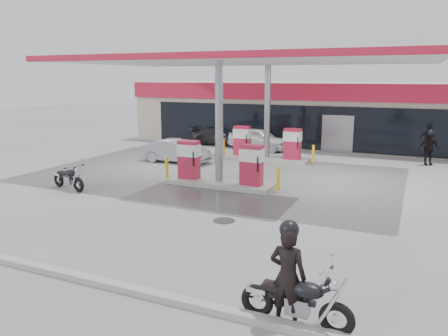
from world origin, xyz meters
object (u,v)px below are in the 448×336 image
at_px(attendant, 221,137).
at_px(parked_car_right, 414,142).
at_px(pump_island_far, 267,147).
at_px(biker_walking, 429,148).
at_px(pump_island_near, 219,169).
at_px(hatchback_silver, 176,151).
at_px(biker_main, 288,276).
at_px(parked_car_left, 221,136).
at_px(parked_motorcycle, 69,179).
at_px(sedan_white, 259,139).
at_px(main_motorcycle, 298,302).

height_order(attendant, parked_car_right, attendant).
bearing_deg(pump_island_far, biker_walking, 15.67).
bearing_deg(pump_island_near, hatchback_silver, 138.99).
bearing_deg(biker_main, parked_car_left, -59.03).
relative_size(hatchback_silver, parked_car_right, 0.83).
height_order(hatchback_silver, parked_car_left, hatchback_silver).
distance_m(attendant, hatchback_silver, 3.57).
bearing_deg(pump_island_near, attendant, 113.95).
relative_size(biker_main, biker_walking, 1.10).
bearing_deg(pump_island_near, parked_car_left, 114.23).
distance_m(parked_motorcycle, parked_car_right, 19.40).
distance_m(pump_island_far, sedan_white, 3.55).
xyz_separation_m(main_motorcycle, hatchback_silver, (-9.73, 12.40, 0.12)).
bearing_deg(pump_island_near, sedan_white, 99.52).
height_order(pump_island_near, parked_car_left, pump_island_near).
bearing_deg(biker_walking, attendant, 165.46).
distance_m(main_motorcycle, hatchback_silver, 15.76).
xyz_separation_m(attendant, biker_walking, (10.95, 1.20, -0.12)).
bearing_deg(pump_island_far, attendant, 162.17).
bearing_deg(biker_main, biker_walking, -95.00).
height_order(parked_car_left, parked_car_right, parked_car_right).
bearing_deg(parked_car_left, attendant, -156.90).
distance_m(pump_island_near, main_motorcycle, 10.42).
bearing_deg(parked_car_left, hatchback_silver, -178.55).
relative_size(pump_island_near, main_motorcycle, 2.44).
distance_m(parked_motorcycle, hatchback_silver, 6.69).
bearing_deg(hatchback_silver, pump_island_far, -59.87).
xyz_separation_m(parked_car_left, parked_car_right, (11.63, 2.00, 0.02)).
height_order(main_motorcycle, biker_main, biker_main).
relative_size(pump_island_near, parked_car_left, 1.29).
relative_size(main_motorcycle, biker_walking, 1.25).
relative_size(pump_island_near, parked_motorcycle, 2.66).
bearing_deg(pump_island_near, parked_car_right, 59.28).
relative_size(main_motorcycle, attendant, 1.09).
height_order(pump_island_far, hatchback_silver, pump_island_far).
relative_size(parked_motorcycle, biker_walking, 1.15).
height_order(parked_motorcycle, biker_walking, biker_walking).
bearing_deg(biker_main, hatchback_silver, -49.23).
bearing_deg(parked_car_right, biker_walking, -179.43).
xyz_separation_m(pump_island_far, parked_car_right, (7.13, 6.00, -0.11)).
bearing_deg(pump_island_near, main_motorcycle, -57.58).
bearing_deg(parked_motorcycle, pump_island_far, 74.29).
xyz_separation_m(sedan_white, attendant, (-1.57, -2.20, 0.30)).
bearing_deg(sedan_white, pump_island_near, -161.36).
relative_size(pump_island_far, biker_walking, 3.05).
distance_m(hatchback_silver, parked_car_left, 6.41).
bearing_deg(parked_motorcycle, sedan_white, 87.59).
distance_m(pump_island_near, attendant, 7.66).
height_order(biker_main, parked_motorcycle, biker_main).
bearing_deg(attendant, parked_car_right, -61.05).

